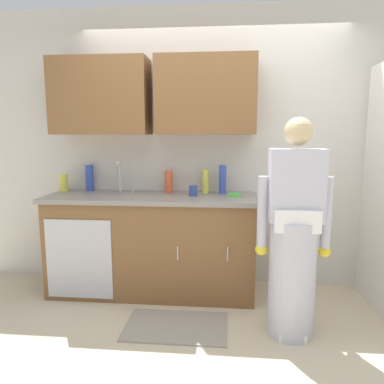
{
  "coord_description": "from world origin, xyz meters",
  "views": [
    {
      "loc": [
        0.13,
        -2.55,
        1.49
      ],
      "look_at": [
        -0.16,
        0.55,
        1.0
      ],
      "focal_mm": 33.54,
      "sensor_mm": 36.0,
      "label": 1
    }
  ],
  "objects_px": {
    "bottle_water_short": "(90,178)",
    "sponge": "(234,195)",
    "bottle_soap": "(169,182)",
    "bottle_dish_liquid": "(206,181)",
    "person_at_sink": "(293,246)",
    "bottle_water_tall": "(223,180)",
    "cup_by_sink": "(193,191)",
    "bottle_cleaner_spray": "(64,183)",
    "sink": "(120,196)"
  },
  "relations": [
    {
      "from": "person_at_sink",
      "to": "bottle_cleaner_spray",
      "type": "distance_m",
      "value": 2.28
    },
    {
      "from": "sink",
      "to": "bottle_dish_liquid",
      "type": "xyz_separation_m",
      "value": [
        0.8,
        0.17,
        0.13
      ]
    },
    {
      "from": "bottle_soap",
      "to": "bottle_dish_liquid",
      "type": "distance_m",
      "value": 0.36
    },
    {
      "from": "sink",
      "to": "bottle_water_tall",
      "type": "bearing_deg",
      "value": 8.94
    },
    {
      "from": "bottle_water_tall",
      "to": "bottle_water_short",
      "type": "height_order",
      "value": "bottle_water_tall"
    },
    {
      "from": "bottle_water_short",
      "to": "cup_by_sink",
      "type": "xyz_separation_m",
      "value": [
        1.07,
        -0.23,
        -0.08
      ]
    },
    {
      "from": "bottle_soap",
      "to": "person_at_sink",
      "type": "bearing_deg",
      "value": -38.23
    },
    {
      "from": "bottle_cleaner_spray",
      "to": "bottle_soap",
      "type": "xyz_separation_m",
      "value": [
        1.05,
        0.02,
        0.02
      ]
    },
    {
      "from": "person_at_sink",
      "to": "bottle_soap",
      "type": "relative_size",
      "value": 7.56
    },
    {
      "from": "sink",
      "to": "cup_by_sink",
      "type": "xyz_separation_m",
      "value": [
        0.7,
        -0.01,
        0.06
      ]
    },
    {
      "from": "bottle_water_tall",
      "to": "bottle_water_short",
      "type": "relative_size",
      "value": 1.05
    },
    {
      "from": "bottle_water_tall",
      "to": "sponge",
      "type": "height_order",
      "value": "bottle_water_tall"
    },
    {
      "from": "sink",
      "to": "bottle_water_tall",
      "type": "distance_m",
      "value": 0.99
    },
    {
      "from": "bottle_cleaner_spray",
      "to": "bottle_water_tall",
      "type": "xyz_separation_m",
      "value": [
        1.58,
        0.0,
        0.05
      ]
    },
    {
      "from": "sponge",
      "to": "bottle_dish_liquid",
      "type": "bearing_deg",
      "value": 147.05
    },
    {
      "from": "bottle_cleaner_spray",
      "to": "bottle_soap",
      "type": "height_order",
      "value": "bottle_soap"
    },
    {
      "from": "bottle_cleaner_spray",
      "to": "sink",
      "type": "bearing_deg",
      "value": -13.56
    },
    {
      "from": "cup_by_sink",
      "to": "bottle_cleaner_spray",
      "type": "bearing_deg",
      "value": 172.96
    },
    {
      "from": "person_at_sink",
      "to": "bottle_water_tall",
      "type": "xyz_separation_m",
      "value": [
        -0.53,
        0.81,
        0.38
      ]
    },
    {
      "from": "bottle_soap",
      "to": "sponge",
      "type": "distance_m",
      "value": 0.66
    },
    {
      "from": "person_at_sink",
      "to": "bottle_cleaner_spray",
      "type": "relative_size",
      "value": 9.46
    },
    {
      "from": "bottle_dish_liquid",
      "to": "sponge",
      "type": "relative_size",
      "value": 2.11
    },
    {
      "from": "bottle_cleaner_spray",
      "to": "person_at_sink",
      "type": "bearing_deg",
      "value": -20.99
    },
    {
      "from": "bottle_water_short",
      "to": "sponge",
      "type": "relative_size",
      "value": 2.36
    },
    {
      "from": "person_at_sink",
      "to": "sink",
      "type": "bearing_deg",
      "value": 156.14
    },
    {
      "from": "cup_by_sink",
      "to": "sponge",
      "type": "height_order",
      "value": "cup_by_sink"
    },
    {
      "from": "bottle_cleaner_spray",
      "to": "bottle_dish_liquid",
      "type": "relative_size",
      "value": 0.74
    },
    {
      "from": "bottle_cleaner_spray",
      "to": "bottle_water_short",
      "type": "relative_size",
      "value": 0.66
    },
    {
      "from": "sink",
      "to": "bottle_water_tall",
      "type": "xyz_separation_m",
      "value": [
        0.96,
        0.15,
        0.15
      ]
    },
    {
      "from": "bottle_water_tall",
      "to": "bottle_water_short",
      "type": "distance_m",
      "value": 1.34
    },
    {
      "from": "sink",
      "to": "cup_by_sink",
      "type": "relative_size",
      "value": 5.19
    },
    {
      "from": "person_at_sink",
      "to": "sponge",
      "type": "xyz_separation_m",
      "value": [
        -0.42,
        0.65,
        0.26
      ]
    },
    {
      "from": "bottle_dish_liquid",
      "to": "cup_by_sink",
      "type": "relative_size",
      "value": 2.41
    },
    {
      "from": "bottle_water_tall",
      "to": "cup_by_sink",
      "type": "bearing_deg",
      "value": -148.21
    },
    {
      "from": "person_at_sink",
      "to": "bottle_dish_liquid",
      "type": "relative_size",
      "value": 6.98
    },
    {
      "from": "sink",
      "to": "person_at_sink",
      "type": "distance_m",
      "value": 1.65
    },
    {
      "from": "cup_by_sink",
      "to": "bottle_soap",
      "type": "bearing_deg",
      "value": 144.52
    },
    {
      "from": "bottle_dish_liquid",
      "to": "sponge",
      "type": "height_order",
      "value": "bottle_dish_liquid"
    },
    {
      "from": "bottle_water_short",
      "to": "bottle_dish_liquid",
      "type": "xyz_separation_m",
      "value": [
        1.17,
        -0.05,
        -0.01
      ]
    },
    {
      "from": "bottle_water_short",
      "to": "sponge",
      "type": "height_order",
      "value": "bottle_water_short"
    },
    {
      "from": "person_at_sink",
      "to": "bottle_cleaner_spray",
      "type": "height_order",
      "value": "person_at_sink"
    },
    {
      "from": "sink",
      "to": "cup_by_sink",
      "type": "height_order",
      "value": "sink"
    },
    {
      "from": "bottle_cleaner_spray",
      "to": "cup_by_sink",
      "type": "distance_m",
      "value": 1.32
    },
    {
      "from": "bottle_water_short",
      "to": "bottle_soap",
      "type": "relative_size",
      "value": 1.21
    },
    {
      "from": "sink",
      "to": "bottle_soap",
      "type": "relative_size",
      "value": 2.33
    },
    {
      "from": "bottle_water_short",
      "to": "bottle_soap",
      "type": "height_order",
      "value": "bottle_water_short"
    },
    {
      "from": "cup_by_sink",
      "to": "sponge",
      "type": "bearing_deg",
      "value": 0.46
    },
    {
      "from": "sink",
      "to": "bottle_soap",
      "type": "height_order",
      "value": "sink"
    },
    {
      "from": "bottle_water_short",
      "to": "bottle_dish_liquid",
      "type": "bearing_deg",
      "value": -2.6
    },
    {
      "from": "bottle_soap",
      "to": "bottle_dish_liquid",
      "type": "xyz_separation_m",
      "value": [
        0.36,
        -0.0,
        0.01
      ]
    }
  ]
}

